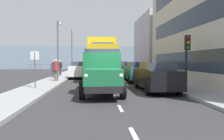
{
  "coord_description": "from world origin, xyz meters",
  "views": [
    {
      "loc": [
        0.94,
        10.04,
        1.83
      ],
      "look_at": [
        -0.49,
        -7.61,
        1.01
      ],
      "focal_mm": 32.38,
      "sensor_mm": 36.0,
      "label": 1
    }
  ],
  "objects_px": {
    "car_white_oppositeside_0": "(80,70)",
    "pedestrian_in_dark_coat": "(54,67)",
    "truck_vintage_green": "(102,73)",
    "pedestrian_by_lamp": "(59,66)",
    "pedestrian_near_railing": "(60,67)",
    "lorry_cargo_yellow": "(101,58)",
    "lamp_post_far": "(72,47)",
    "traffic_light_near": "(187,50)",
    "lamp_post_promenade": "(58,43)",
    "car_red_oppositeside_1": "(83,68)",
    "pedestrian_with_bag": "(56,68)",
    "car_navy_kerbside_2": "(128,69)",
    "car_black_kerbside_near": "(156,76)",
    "car_maroon_kerbside_3": "(121,67)",
    "street_sign": "(35,63)",
    "car_teal_kerbside_1": "(137,72)"
  },
  "relations": [
    {
      "from": "traffic_light_near",
      "to": "lamp_post_promenade",
      "type": "bearing_deg",
      "value": -43.42
    },
    {
      "from": "car_maroon_kerbside_3",
      "to": "car_white_oppositeside_0",
      "type": "height_order",
      "value": "same"
    },
    {
      "from": "car_black_kerbside_near",
      "to": "car_maroon_kerbside_3",
      "type": "distance_m",
      "value": 16.6
    },
    {
      "from": "truck_vintage_green",
      "to": "car_navy_kerbside_2",
      "type": "relative_size",
      "value": 1.25
    },
    {
      "from": "car_teal_kerbside_1",
      "to": "car_maroon_kerbside_3",
      "type": "height_order",
      "value": "same"
    },
    {
      "from": "car_navy_kerbside_2",
      "to": "lamp_post_far",
      "type": "distance_m",
      "value": 12.67
    },
    {
      "from": "car_red_oppositeside_1",
      "to": "lamp_post_far",
      "type": "relative_size",
      "value": 0.72
    },
    {
      "from": "pedestrian_near_railing",
      "to": "car_white_oppositeside_0",
      "type": "bearing_deg",
      "value": 139.75
    },
    {
      "from": "pedestrian_near_railing",
      "to": "car_maroon_kerbside_3",
      "type": "bearing_deg",
      "value": -146.86
    },
    {
      "from": "lamp_post_promenade",
      "to": "street_sign",
      "type": "bearing_deg",
      "value": 90.09
    },
    {
      "from": "car_white_oppositeside_0",
      "to": "pedestrian_in_dark_coat",
      "type": "relative_size",
      "value": 2.5
    },
    {
      "from": "lorry_cargo_yellow",
      "to": "lamp_post_promenade",
      "type": "height_order",
      "value": "lamp_post_promenade"
    },
    {
      "from": "pedestrian_with_bag",
      "to": "lamp_post_far",
      "type": "height_order",
      "value": "lamp_post_far"
    },
    {
      "from": "traffic_light_near",
      "to": "street_sign",
      "type": "bearing_deg",
      "value": -5.21
    },
    {
      "from": "car_navy_kerbside_2",
      "to": "lamp_post_far",
      "type": "bearing_deg",
      "value": -54.05
    },
    {
      "from": "car_black_kerbside_near",
      "to": "traffic_light_near",
      "type": "xyz_separation_m",
      "value": [
        -1.92,
        -0.01,
        1.58
      ]
    },
    {
      "from": "lamp_post_far",
      "to": "pedestrian_in_dark_coat",
      "type": "bearing_deg",
      "value": 87.66
    },
    {
      "from": "car_black_kerbside_near",
      "to": "car_maroon_kerbside_3",
      "type": "height_order",
      "value": "same"
    },
    {
      "from": "pedestrian_in_dark_coat",
      "to": "lamp_post_promenade",
      "type": "bearing_deg",
      "value": -167.92
    },
    {
      "from": "car_navy_kerbside_2",
      "to": "pedestrian_with_bag",
      "type": "distance_m",
      "value": 8.34
    },
    {
      "from": "car_white_oppositeside_0",
      "to": "lamp_post_promenade",
      "type": "height_order",
      "value": "lamp_post_promenade"
    },
    {
      "from": "lorry_cargo_yellow",
      "to": "traffic_light_near",
      "type": "height_order",
      "value": "lorry_cargo_yellow"
    },
    {
      "from": "pedestrian_by_lamp",
      "to": "lorry_cargo_yellow",
      "type": "bearing_deg",
      "value": 131.54
    },
    {
      "from": "lorry_cargo_yellow",
      "to": "car_maroon_kerbside_3",
      "type": "bearing_deg",
      "value": -108.32
    },
    {
      "from": "lorry_cargo_yellow",
      "to": "traffic_light_near",
      "type": "xyz_separation_m",
      "value": [
        -4.92,
        7.51,
        0.4
      ]
    },
    {
      "from": "pedestrian_near_railing",
      "to": "truck_vintage_green",
      "type": "bearing_deg",
      "value": 109.37
    },
    {
      "from": "car_teal_kerbside_1",
      "to": "car_maroon_kerbside_3",
      "type": "bearing_deg",
      "value": -90.0
    },
    {
      "from": "pedestrian_near_railing",
      "to": "lamp_post_promenade",
      "type": "xyz_separation_m",
      "value": [
        -0.39,
        2.93,
        2.38
      ]
    },
    {
      "from": "car_black_kerbside_near",
      "to": "lorry_cargo_yellow",
      "type": "bearing_deg",
      "value": -68.19
    },
    {
      "from": "car_white_oppositeside_0",
      "to": "street_sign",
      "type": "xyz_separation_m",
      "value": [
        2.0,
        8.74,
        0.79
      ]
    },
    {
      "from": "car_teal_kerbside_1",
      "to": "street_sign",
      "type": "xyz_separation_m",
      "value": [
        7.24,
        4.53,
        0.79
      ]
    },
    {
      "from": "truck_vintage_green",
      "to": "pedestrian_by_lamp",
      "type": "xyz_separation_m",
      "value": [
        4.81,
        -14.12,
        0.03
      ]
    },
    {
      "from": "car_maroon_kerbside_3",
      "to": "street_sign",
      "type": "bearing_deg",
      "value": 65.33
    },
    {
      "from": "lorry_cargo_yellow",
      "to": "lamp_post_far",
      "type": "bearing_deg",
      "value": -71.55
    },
    {
      "from": "street_sign",
      "to": "traffic_light_near",
      "type": "bearing_deg",
      "value": 174.79
    },
    {
      "from": "truck_vintage_green",
      "to": "car_navy_kerbside_2",
      "type": "distance_m",
      "value": 11.55
    },
    {
      "from": "car_black_kerbside_near",
      "to": "pedestrian_with_bag",
      "type": "xyz_separation_m",
      "value": [
        6.86,
        -5.44,
        0.31
      ]
    },
    {
      "from": "car_white_oppositeside_0",
      "to": "lamp_post_far",
      "type": "height_order",
      "value": "lamp_post_far"
    },
    {
      "from": "lamp_post_far",
      "to": "street_sign",
      "type": "xyz_separation_m",
      "value": [
        0.03,
        19.26,
        -2.32
      ]
    },
    {
      "from": "traffic_light_near",
      "to": "lamp_post_promenade",
      "type": "distance_m",
      "value": 12.66
    },
    {
      "from": "car_black_kerbside_near",
      "to": "traffic_light_near",
      "type": "height_order",
      "value": "traffic_light_near"
    },
    {
      "from": "pedestrian_in_dark_coat",
      "to": "pedestrian_by_lamp",
      "type": "relative_size",
      "value": 0.98
    },
    {
      "from": "car_black_kerbside_near",
      "to": "car_red_oppositeside_1",
      "type": "distance_m",
      "value": 15.92
    },
    {
      "from": "truck_vintage_green",
      "to": "car_black_kerbside_near",
      "type": "xyz_separation_m",
      "value": [
        -3.23,
        -0.92,
        -0.28
      ]
    },
    {
      "from": "truck_vintage_green",
      "to": "pedestrian_with_bag",
      "type": "bearing_deg",
      "value": -60.29
    },
    {
      "from": "truck_vintage_green",
      "to": "traffic_light_near",
      "type": "height_order",
      "value": "traffic_light_near"
    },
    {
      "from": "car_white_oppositeside_0",
      "to": "pedestrian_by_lamp",
      "type": "height_order",
      "value": "pedestrian_by_lamp"
    },
    {
      "from": "car_red_oppositeside_1",
      "to": "traffic_light_near",
      "type": "distance_m",
      "value": 16.71
    },
    {
      "from": "pedestrian_with_bag",
      "to": "street_sign",
      "type": "distance_m",
      "value": 4.64
    },
    {
      "from": "street_sign",
      "to": "car_red_oppositeside_1",
      "type": "bearing_deg",
      "value": -98.03
    }
  ]
}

